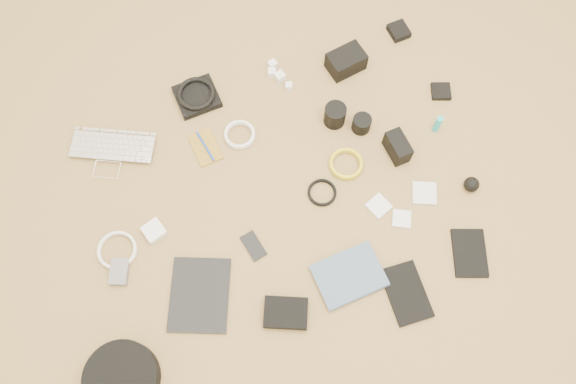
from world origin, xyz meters
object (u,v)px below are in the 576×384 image
object	(u,v)px
dslr_camera	(346,61)
headphone_case	(122,378)
laptop	(111,157)
paperback	(360,299)
tablet	(200,295)
phone	(253,246)

from	to	relation	value
dslr_camera	headphone_case	distance (m)	1.35
laptop	paperback	distance (m)	1.00
laptop	headphone_case	distance (m)	0.76
headphone_case	paperback	size ratio (longest dim) A/B	1.04
dslr_camera	tablet	distance (m)	1.01
laptop	phone	world-z (taller)	laptop
dslr_camera	tablet	size ratio (longest dim) A/B	0.55
dslr_camera	tablet	xyz separation A→B (m)	(-0.74, -0.69, -0.03)
dslr_camera	phone	world-z (taller)	dslr_camera
laptop	dslr_camera	world-z (taller)	dslr_camera
laptop	tablet	distance (m)	0.60
laptop	headphone_case	size ratio (longest dim) A/B	1.31
paperback	tablet	bearing A→B (deg)	65.06
dslr_camera	headphone_case	xyz separation A→B (m)	(-1.03, -0.87, -0.01)
dslr_camera	tablet	world-z (taller)	dslr_camera
tablet	headphone_case	xyz separation A→B (m)	(-0.29, -0.18, 0.03)
phone	paperback	world-z (taller)	paperback
laptop	dslr_camera	size ratio (longest dim) A/B	2.21
laptop	phone	bearing A→B (deg)	-27.11
laptop	dslr_camera	distance (m)	0.93
phone	laptop	bearing A→B (deg)	116.07
headphone_case	laptop	bearing A→B (deg)	82.28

